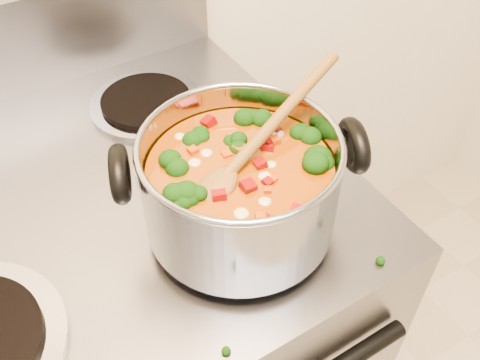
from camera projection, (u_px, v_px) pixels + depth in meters
electric_range at (124, 357)px, 1.06m from camera, size 0.75×0.68×1.08m
stockpot at (240, 186)px, 0.65m from camera, size 0.30×0.24×0.15m
wooden_spoon at (248, 151)px, 0.62m from camera, size 0.27×0.11×0.08m
cooktop_crumbs at (222, 179)px, 0.76m from camera, size 0.15×0.32×0.01m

